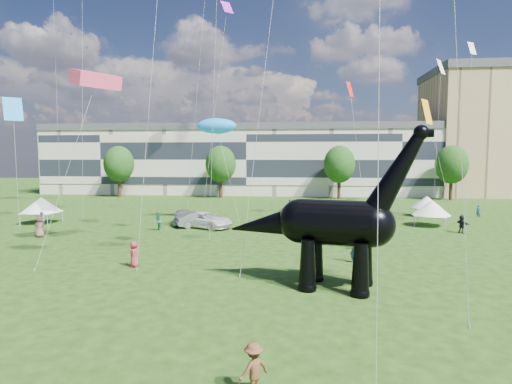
{
  "coord_description": "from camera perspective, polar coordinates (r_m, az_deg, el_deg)",
  "views": [
    {
      "loc": [
        0.82,
        -19.1,
        7.37
      ],
      "look_at": [
        -1.72,
        8.0,
        5.0
      ],
      "focal_mm": 30.0,
      "sensor_mm": 36.0,
      "label": 1
    }
  ],
  "objects": [
    {
      "name": "tree_mid_left",
      "position": [
        73.24,
        -4.74,
        4.12
      ],
      "size": [
        5.2,
        5.2,
        9.44
      ],
      "color": "#382314",
      "rests_on": "ground"
    },
    {
      "name": "tree_mid_right",
      "position": [
        72.47,
        11.07,
        4.03
      ],
      "size": [
        5.2,
        5.2,
        9.44
      ],
      "color": "#382314",
      "rests_on": "ground"
    },
    {
      "name": "car_white",
      "position": [
        43.56,
        -6.7,
        -3.74
      ],
      "size": [
        6.26,
        4.89,
        1.58
      ],
      "primitive_type": "imported",
      "rotation": [
        0.0,
        0.0,
        1.11
      ],
      "color": "silver",
      "rests_on": "ground"
    },
    {
      "name": "terrace_row",
      "position": [
        81.59,
        -0.85,
        4.02
      ],
      "size": [
        78.0,
        11.0,
        12.0
      ],
      "primitive_type": "cube",
      "color": "beige",
      "rests_on": "ground"
    },
    {
      "name": "gazebo_left",
      "position": [
        51.52,
        -26.7,
        -1.55
      ],
      "size": [
        4.13,
        4.13,
        2.84
      ],
      "rotation": [
        0.0,
        0.0,
        0.01
      ],
      "color": "white",
      "rests_on": "ground"
    },
    {
      "name": "car_grey",
      "position": [
        44.15,
        -7.43,
        -3.61
      ],
      "size": [
        5.15,
        3.69,
        1.61
      ],
      "primitive_type": "imported",
      "rotation": [
        0.0,
        0.0,
        2.03
      ],
      "color": "gray",
      "rests_on": "ground"
    },
    {
      "name": "tree_far_left",
      "position": [
        78.42,
        -17.83,
        3.95
      ],
      "size": [
        5.2,
        5.2,
        9.44
      ],
      "color": "#382314",
      "rests_on": "ground"
    },
    {
      "name": "car_silver",
      "position": [
        46.24,
        -9.78,
        -3.26
      ],
      "size": [
        2.95,
        5.04,
        1.61
      ],
      "primitive_type": "imported",
      "rotation": [
        0.0,
        0.0,
        0.23
      ],
      "color": "#B4B4B9",
      "rests_on": "ground"
    },
    {
      "name": "gazebo_near",
      "position": [
        47.8,
        22.33,
        -1.99
      ],
      "size": [
        5.0,
        5.0,
        2.68
      ],
      "rotation": [
        0.0,
        0.0,
        -0.38
      ],
      "color": "white",
      "rests_on": "ground"
    },
    {
      "name": "car_dark",
      "position": [
        40.03,
        14.75,
        -4.61
      ],
      "size": [
        5.55,
        5.67,
        1.64
      ],
      "primitive_type": "imported",
      "rotation": [
        0.0,
        0.0,
        -0.76
      ],
      "color": "#595960",
      "rests_on": "ground"
    },
    {
      "name": "gazebo_far",
      "position": [
        55.22,
        21.8,
        -1.26
      ],
      "size": [
        3.65,
        3.65,
        2.44
      ],
      "rotation": [
        0.0,
        0.0,
        0.04
      ],
      "color": "white",
      "rests_on": "ground"
    },
    {
      "name": "visitors",
      "position": [
        36.5,
        0.43,
        -5.25
      ],
      "size": [
        47.63,
        41.34,
        1.89
      ],
      "color": "brown",
      "rests_on": "ground"
    },
    {
      "name": "ground",
      "position": [
        20.49,
        2.81,
        -16.11
      ],
      "size": [
        220.0,
        220.0,
        0.0
      ],
      "primitive_type": "plane",
      "color": "#16330C",
      "rests_on": "ground"
    },
    {
      "name": "dinosaur_sculpture",
      "position": [
        24.05,
        9.61,
        -4.38
      ],
      "size": [
        11.29,
        4.51,
        9.24
      ],
      "rotation": [
        0.0,
        0.0,
        -0.25
      ],
      "color": "black",
      "rests_on": "ground"
    },
    {
      "name": "tree_far_right",
      "position": [
        76.38,
        24.66,
        3.72
      ],
      "size": [
        5.2,
        5.2,
        9.44
      ],
      "color": "#382314",
      "rests_on": "ground"
    },
    {
      "name": "apartment_block",
      "position": [
        92.85,
        30.53,
        6.53
      ],
      "size": [
        28.0,
        18.0,
        22.0
      ],
      "primitive_type": "cube",
      "color": "tan",
      "rests_on": "ground"
    }
  ]
}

